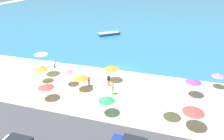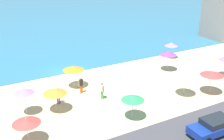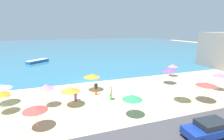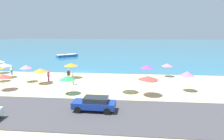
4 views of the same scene
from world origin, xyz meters
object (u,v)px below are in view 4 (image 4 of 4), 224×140
object	(u,v)px
bather_2	(48,76)
bather_3	(69,74)
beach_umbrella_6	(71,65)
beach_umbrella_1	(187,74)
beach_umbrella_2	(167,65)
beach_umbrella_5	(126,76)
beach_umbrella_11	(40,70)
beach_umbrella_8	(147,67)
beach_umbrella_7	(3,76)
beach_umbrella_3	(67,78)
beach_umbrella_10	(148,78)
parked_car_0	(95,103)
bather_0	(73,78)
beach_umbrella_9	(4,65)
bather_1	(11,69)
skiff_nearshore	(67,56)
beach_umbrella_12	(26,67)

from	to	relation	value
bather_2	bather_3	distance (m)	2.92
beach_umbrella_6	beach_umbrella_1	bearing A→B (deg)	-19.09
beach_umbrella_2	beach_umbrella_5	xyz separation A→B (m)	(-6.24, -9.50, 0.12)
bather_3	beach_umbrella_11	bearing A→B (deg)	-146.70
beach_umbrella_8	bather_2	xyz separation A→B (m)	(-14.38, -1.70, -1.28)
beach_umbrella_7	beach_umbrella_3	bearing A→B (deg)	-5.49
beach_umbrella_2	beach_umbrella_5	bearing A→B (deg)	-123.30
beach_umbrella_10	parked_car_0	size ratio (longest dim) A/B	0.59
beach_umbrella_3	beach_umbrella_7	distance (m)	8.61
beach_umbrella_7	bather_2	distance (m)	6.29
beach_umbrella_2	beach_umbrella_10	bearing A→B (deg)	-109.18
bather_0	parked_car_0	size ratio (longest dim) A/B	0.42
beach_umbrella_2	beach_umbrella_11	world-z (taller)	beach_umbrella_11
beach_umbrella_3	beach_umbrella_11	bearing A→B (deg)	140.09
beach_umbrella_11	bather_3	xyz separation A→B (m)	(3.38, 2.22, -0.97)
beach_umbrella_9	bather_1	xyz separation A→B (m)	(-0.29, 2.43, -1.24)
beach_umbrella_2	bather_3	bearing A→B (deg)	-164.62
beach_umbrella_2	bather_0	world-z (taller)	beach_umbrella_2
bather_2	skiff_nearshore	xyz separation A→B (m)	(-5.50, 26.62, -0.52)
beach_umbrella_10	bather_0	distance (m)	11.01
beach_umbrella_6	beach_umbrella_5	bearing A→B (deg)	-38.49
beach_umbrella_2	bather_1	size ratio (longest dim) A/B	1.41
beach_umbrella_1	beach_umbrella_12	xyz separation A→B (m)	(-22.15, 2.47, 0.02)
beach_umbrella_10	skiff_nearshore	size ratio (longest dim) A/B	0.46
beach_umbrella_11	beach_umbrella_10	bearing A→B (deg)	-15.45
beach_umbrella_10	beach_umbrella_12	world-z (taller)	beach_umbrella_12
beach_umbrella_2	beach_umbrella_9	bearing A→B (deg)	-172.46
beach_umbrella_8	bather_0	size ratio (longest dim) A/B	1.42
bather_2	bather_3	xyz separation A→B (m)	(2.74, 0.98, 0.06)
beach_umbrella_3	beach_umbrella_6	bearing A→B (deg)	103.23
bather_2	beach_umbrella_8	bearing A→B (deg)	6.74
beach_umbrella_1	beach_umbrella_11	xyz separation A→B (m)	(-19.68, 1.75, -0.30)
beach_umbrella_7	skiff_nearshore	distance (m)	31.50
beach_umbrella_1	bather_1	xyz separation A→B (m)	(-27.20, 7.15, -1.38)
beach_umbrella_1	skiff_nearshore	size ratio (longest dim) A/B	0.49
beach_umbrella_1	beach_umbrella_5	world-z (taller)	beach_umbrella_1
beach_umbrella_3	beach_umbrella_6	distance (m)	8.54
beach_umbrella_11	skiff_nearshore	xyz separation A→B (m)	(-4.86, 27.86, -1.55)
beach_umbrella_8	bather_3	world-z (taller)	beach_umbrella_8
beach_umbrella_2	beach_umbrella_6	world-z (taller)	beach_umbrella_6
beach_umbrella_10	bather_0	xyz separation A→B (m)	(-10.12, 4.17, -1.19)
beach_umbrella_1	bather_2	world-z (taller)	beach_umbrella_1
beach_umbrella_6	beach_umbrella_10	xyz separation A→B (m)	(11.49, -8.01, 0.02)
bather_1	bather_3	bearing A→B (deg)	-16.22
beach_umbrella_12	beach_umbrella_8	bearing A→B (deg)	7.22
beach_umbrella_11	parked_car_0	world-z (taller)	beach_umbrella_11
beach_umbrella_1	bather_2	distance (m)	19.32
beach_umbrella_3	beach_umbrella_6	xyz separation A→B (m)	(-1.95, 8.31, 0.13)
parked_car_0	beach_umbrella_2	bearing A→B (deg)	60.44
beach_umbrella_8	bather_2	world-z (taller)	beach_umbrella_8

